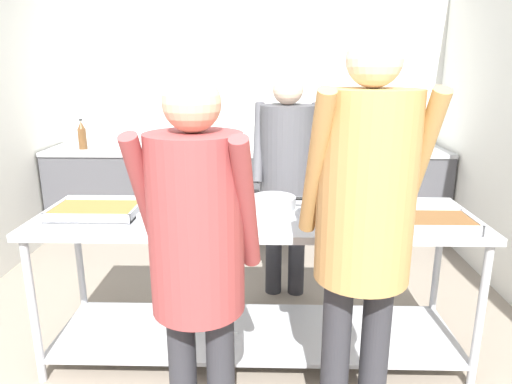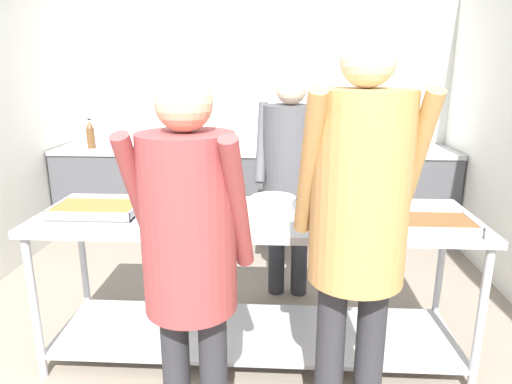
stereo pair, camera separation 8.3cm
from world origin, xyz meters
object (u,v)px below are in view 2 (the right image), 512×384
at_px(guest_serving_right, 359,212).
at_px(cook_behind_counter, 290,165).
at_px(serving_tray_roast, 348,210).
at_px(guest_serving_left, 189,243).
at_px(serving_tray_vegetables, 97,210).
at_px(broccoli_bowl, 155,216).
at_px(serving_tray_greens, 435,225).
at_px(water_bottle, 91,135).
at_px(sauce_pan, 274,202).
at_px(plate_stack, 203,221).

relative_size(guest_serving_right, cook_behind_counter, 1.11).
relative_size(serving_tray_roast, guest_serving_right, 0.20).
bearing_deg(cook_behind_counter, guest_serving_left, -104.58).
relative_size(serving_tray_vegetables, guest_serving_right, 0.26).
xyz_separation_m(broccoli_bowl, serving_tray_roast, (1.03, 0.21, -0.01)).
bearing_deg(serving_tray_roast, serving_tray_vegetables, -177.00).
xyz_separation_m(guest_serving_left, cook_behind_counter, (0.40, 1.56, -0.02)).
height_order(serving_tray_greens, water_bottle, water_bottle).
xyz_separation_m(sauce_pan, cook_behind_counter, (0.10, 0.63, 0.09)).
height_order(guest_serving_right, water_bottle, guest_serving_right).
height_order(serving_tray_vegetables, water_bottle, water_bottle).
height_order(serving_tray_vegetables, broccoli_bowl, broccoli_bowl).
relative_size(sauce_pan, cook_behind_counter, 0.25).
bearing_deg(serving_tray_vegetables, water_bottle, 113.15).
bearing_deg(guest_serving_left, water_bottle, 119.10).
bearing_deg(sauce_pan, serving_tray_vegetables, -170.11).
bearing_deg(serving_tray_greens, serving_tray_vegetables, 175.45).
height_order(serving_tray_vegetables, guest_serving_left, guest_serving_left).
bearing_deg(water_bottle, cook_behind_counter, -31.63).
height_order(broccoli_bowl, serving_tray_greens, broccoli_bowl).
bearing_deg(serving_tray_greens, serving_tray_roast, 151.92).
relative_size(serving_tray_vegetables, broccoli_bowl, 2.29).
bearing_deg(guest_serving_left, serving_tray_roast, 49.11).
height_order(serving_tray_vegetables, guest_serving_right, guest_serving_right).
xyz_separation_m(sauce_pan, guest_serving_left, (-0.30, -0.93, 0.11)).
relative_size(broccoli_bowl, sauce_pan, 0.50).
height_order(serving_tray_roast, cook_behind_counter, cook_behind_counter).
distance_m(broccoli_bowl, guest_serving_left, 0.70).
relative_size(broccoli_bowl, plate_stack, 0.85).
relative_size(guest_serving_right, water_bottle, 6.20).
xyz_separation_m(plate_stack, sauce_pan, (0.36, 0.34, 0.01)).
bearing_deg(guest_serving_right, guest_serving_left, -169.08).
height_order(broccoli_bowl, serving_tray_roast, broccoli_bowl).
distance_m(sauce_pan, guest_serving_left, 0.98).
relative_size(serving_tray_vegetables, serving_tray_greens, 1.22).
distance_m(serving_tray_roast, water_bottle, 2.96).
bearing_deg(guest_serving_left, broccoli_bowl, 116.43).
xyz_separation_m(serving_tray_roast, water_bottle, (-2.25, 1.92, 0.13)).
bearing_deg(broccoli_bowl, serving_tray_roast, 11.57).
bearing_deg(broccoli_bowl, serving_tray_vegetables, 159.66).
bearing_deg(guest_serving_left, sauce_pan, 71.87).
bearing_deg(cook_behind_counter, serving_tray_greens, -52.54).
xyz_separation_m(broccoli_bowl, serving_tray_greens, (1.44, -0.01, -0.01)).
relative_size(serving_tray_greens, cook_behind_counter, 0.24).
height_order(plate_stack, sauce_pan, sauce_pan).
xyz_separation_m(sauce_pan, serving_tray_roast, (0.42, -0.10, -0.01)).
height_order(serving_tray_roast, guest_serving_right, guest_serving_right).
bearing_deg(water_bottle, sauce_pan, -44.76).
relative_size(serving_tray_greens, water_bottle, 1.32).
relative_size(serving_tray_roast, guest_serving_left, 0.22).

